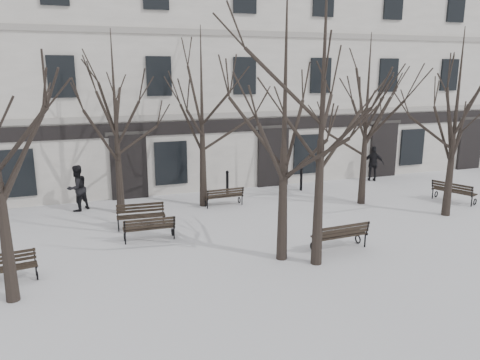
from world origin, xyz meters
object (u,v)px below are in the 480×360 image
bench_4 (224,196)px  bench_0 (5,267)px  bench_1 (149,227)px  tree_3 (457,101)px  bench_3 (141,215)px  bench_5 (453,191)px  bench_2 (341,235)px  tree_2 (324,73)px  tree_1 (285,89)px

bench_4 → bench_0: bearing=30.2°
bench_1 → bench_0: bearing=26.0°
bench_1 → tree_3: bearing=176.2°
bench_3 → bench_5: bench_5 is taller
bench_1 → bench_2: size_ratio=0.92×
tree_2 → bench_3: tree_2 is taller
tree_2 → bench_4: 8.49m
bench_2 → bench_1: bearing=-30.4°
bench_0 → bench_4: size_ratio=0.99×
bench_2 → bench_3: bearing=-40.8°
tree_3 → bench_2: bearing=-163.0°
bench_3 → tree_2: bearing=-45.2°
tree_2 → bench_1: bearing=140.5°
tree_1 → bench_2: tree_1 is taller
tree_1 → bench_4: 7.65m
tree_1 → bench_4: (0.08, 6.03, -4.70)m
tree_1 → tree_3: tree_1 is taller
bench_2 → bench_3: size_ratio=1.07×
tree_2 → bench_1: (-4.40, 3.62, -5.11)m
bench_5 → bench_0: bearing=74.8°
bench_1 → tree_2: bearing=142.1°
bench_0 → bench_2: 9.91m
tree_2 → bench_2: (1.27, 0.71, -5.08)m
bench_1 → bench_4: size_ratio=1.04×
tree_3 → bench_3: bearing=167.5°
tree_1 → tree_3: bearing=12.9°
tree_2 → bench_4: tree_2 is taller
tree_2 → bench_0: size_ratio=5.40×
bench_4 → tree_1: bearing=86.9°
bench_1 → bench_3: bench_3 is taller
tree_1 → tree_3: (8.05, 1.85, -0.64)m
tree_2 → tree_3: 7.73m
bench_4 → bench_5: 10.06m
tree_3 → bench_4: bearing=152.3°
tree_3 → bench_5: 4.59m
tree_3 → bench_3: tree_3 is taller
bench_3 → tree_1: bearing=-46.9°
bench_5 → tree_2: bearing=91.4°
bench_1 → bench_4: bench_1 is taller
bench_3 → bench_4: 4.05m
tree_1 → bench_5: size_ratio=4.35×
tree_1 → bench_2: (2.09, 0.03, -4.64)m
bench_1 → tree_1: bearing=142.2°
bench_0 → bench_3: bearing=31.4°
bench_0 → bench_4: (7.85, 5.01, 0.01)m
bench_0 → tree_3: bearing=-5.2°
bench_3 → tree_3: bearing=-8.8°
tree_3 → bench_1: tree_3 is taller
bench_4 → bench_5: size_ratio=0.88×
bench_3 → bench_4: (3.72, 1.59, -0.02)m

